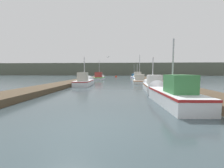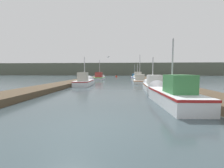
{
  "view_description": "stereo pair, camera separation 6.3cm",
  "coord_description": "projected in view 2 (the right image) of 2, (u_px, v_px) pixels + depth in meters",
  "views": [
    {
      "loc": [
        0.85,
        -4.18,
        1.7
      ],
      "look_at": [
        -0.13,
        11.2,
        0.41
      ],
      "focal_mm": 24.0,
      "sensor_mm": 36.0,
      "label": 1
    },
    {
      "loc": [
        0.91,
        -4.18,
        1.7
      ],
      "look_at": [
        -0.13,
        11.2,
        0.41
      ],
      "focal_mm": 24.0,
      "sensor_mm": 36.0,
      "label": 2
    }
  ],
  "objects": [
    {
      "name": "dock_right",
      "position": [
        160.0,
        83.0,
        19.85
      ],
      "size": [
        2.44,
        40.0,
        0.4
      ],
      "color": "#4C3D2B",
      "rests_on": "ground_plane"
    },
    {
      "name": "dock_left",
      "position": [
        73.0,
        82.0,
        20.64
      ],
      "size": [
        2.44,
        40.0,
        0.4
      ],
      "color": "#4C3D2B",
      "rests_on": "ground_plane"
    },
    {
      "name": "seagull_lead",
      "position": [
        108.0,
        57.0,
        20.84
      ],
      "size": [
        0.48,
        0.46,
        0.12
      ],
      "rotation": [
        0.0,
        0.0,
        5.53
      ],
      "color": "white"
    },
    {
      "name": "mooring_piling_2",
      "position": [
        139.0,
        76.0,
        33.56
      ],
      "size": [
        0.28,
        0.28,
        1.36
      ],
      "color": "#473523",
      "rests_on": "ground_plane"
    },
    {
      "name": "fishing_boat_0",
      "position": [
        171.0,
        94.0,
        8.05
      ],
      "size": [
        1.77,
        5.49,
        3.77
      ],
      "rotation": [
        0.0,
        0.0,
        0.04
      ],
      "color": "silver",
      "rests_on": "ground_plane"
    },
    {
      "name": "fishing_boat_5",
      "position": [
        100.0,
        77.0,
        30.92
      ],
      "size": [
        1.92,
        4.55,
        4.53
      ],
      "rotation": [
        0.0,
        0.0,
        -0.05
      ],
      "color": "silver",
      "rests_on": "ground_plane"
    },
    {
      "name": "mooring_piling_1",
      "position": [
        169.0,
        85.0,
        12.53
      ],
      "size": [
        0.36,
        0.36,
        1.11
      ],
      "color": "#473523",
      "rests_on": "ground_plane"
    },
    {
      "name": "fishing_boat_2",
      "position": [
        85.0,
        81.0,
        18.71
      ],
      "size": [
        1.87,
        5.59,
        3.97
      ],
      "rotation": [
        0.0,
        0.0,
        0.04
      ],
      "color": "silver",
      "rests_on": "ground_plane"
    },
    {
      "name": "ground_plane",
      "position": [
        91.0,
        130.0,
        4.36
      ],
      "size": [
        200.0,
        200.0,
        0.0
      ],
      "color": "#38474C"
    },
    {
      "name": "distant_shore_ridge",
      "position": [
        120.0,
        69.0,
        73.18
      ],
      "size": [
        120.0,
        16.0,
        5.48
      ],
      "color": "#565B4C",
      "rests_on": "ground_plane"
    },
    {
      "name": "channel_buoy",
      "position": [
        116.0,
        77.0,
        44.54
      ],
      "size": [
        0.62,
        0.62,
        1.12
      ],
      "color": "red",
      "rests_on": "ground_plane"
    },
    {
      "name": "fishing_boat_6",
      "position": [
        134.0,
        77.0,
        35.26
      ],
      "size": [
        1.98,
        6.41,
        3.77
      ],
      "rotation": [
        0.0,
        0.0,
        -0.09
      ],
      "color": "silver",
      "rests_on": "ground_plane"
    },
    {
      "name": "mooring_piling_0",
      "position": [
        195.0,
        94.0,
        7.92
      ],
      "size": [
        0.35,
        0.35,
        1.06
      ],
      "color": "#473523",
      "rests_on": "ground_plane"
    },
    {
      "name": "fishing_boat_3",
      "position": [
        140.0,
        80.0,
        22.82
      ],
      "size": [
        2.23,
        6.48,
        4.68
      ],
      "rotation": [
        0.0,
        0.0,
        -0.1
      ],
      "color": "silver",
      "rests_on": "ground_plane"
    },
    {
      "name": "fishing_boat_1",
      "position": [
        152.0,
        85.0,
        13.87
      ],
      "size": [
        1.62,
        5.36,
        3.37
      ],
      "rotation": [
        0.0,
        0.0,
        -0.05
      ],
      "color": "silver",
      "rests_on": "ground_plane"
    },
    {
      "name": "fishing_boat_4",
      "position": [
        137.0,
        78.0,
        27.18
      ],
      "size": [
        1.58,
        5.36,
        3.43
      ],
      "rotation": [
        0.0,
        0.0,
        0.02
      ],
      "color": "silver",
      "rests_on": "ground_plane"
    }
  ]
}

